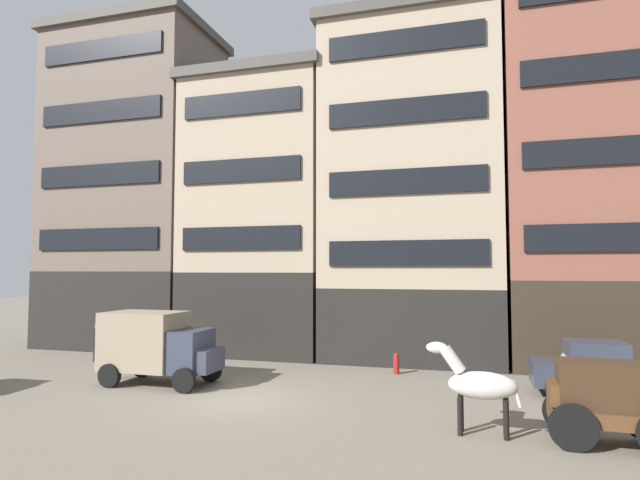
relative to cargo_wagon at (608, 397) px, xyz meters
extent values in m
plane|color=slate|center=(-10.34, 1.53, -1.15)|extent=(120.00, 120.00, 0.00)
cube|color=black|center=(-21.43, 11.27, 0.91)|extent=(8.56, 6.03, 4.11)
cube|color=#66564C|center=(-21.43, 11.27, 9.61)|extent=(8.56, 6.03, 13.30)
cube|color=#47423D|center=(-21.43, 11.27, 16.51)|extent=(9.06, 6.53, 0.50)
cube|color=black|center=(-21.43, 8.20, 4.62)|extent=(7.19, 0.12, 1.10)
cube|color=black|center=(-21.43, 8.20, 7.95)|extent=(7.19, 0.12, 1.10)
cube|color=black|center=(-21.43, 8.20, 11.27)|extent=(7.19, 0.12, 1.10)
cube|color=black|center=(-21.43, 8.20, 14.60)|extent=(7.19, 0.12, 1.10)
cube|color=black|center=(-13.43, 11.27, 0.88)|extent=(7.13, 6.03, 4.06)
cube|color=tan|center=(-13.43, 11.27, 7.74)|extent=(7.13, 6.03, 9.66)
cube|color=#47423D|center=(-13.43, 11.27, 12.82)|extent=(7.63, 6.53, 0.50)
cube|color=black|center=(-13.43, 8.20, 4.52)|extent=(5.99, 0.12, 1.10)
cube|color=black|center=(-13.43, 8.20, 7.74)|extent=(5.99, 0.12, 1.10)
cube|color=black|center=(-13.43, 8.20, 10.96)|extent=(5.99, 0.12, 1.10)
cube|color=black|center=(-5.68, 11.27, 0.53)|extent=(8.07, 6.03, 3.36)
cube|color=tan|center=(-5.68, 11.27, 8.39)|extent=(8.07, 6.03, 12.36)
cube|color=#47423D|center=(-5.68, 11.27, 14.82)|extent=(8.57, 6.53, 0.50)
cube|color=black|center=(-5.68, 8.20, 3.75)|extent=(6.78, 0.12, 1.10)
cube|color=black|center=(-5.68, 8.20, 6.84)|extent=(6.78, 0.12, 1.10)
cube|color=black|center=(-5.68, 8.20, 9.93)|extent=(6.78, 0.12, 1.10)
cube|color=black|center=(-5.68, 8.20, 13.02)|extent=(6.78, 0.12, 1.10)
cube|color=#33281E|center=(1.77, 11.27, 0.73)|extent=(6.53, 6.03, 3.75)
cube|color=brown|center=(1.77, 11.27, 9.34)|extent=(6.53, 6.03, 13.47)
cube|color=black|center=(1.77, 8.20, 4.29)|extent=(5.48, 0.12, 1.10)
cube|color=black|center=(1.77, 8.20, 7.66)|extent=(5.48, 0.12, 1.10)
cube|color=black|center=(1.77, 8.20, 11.03)|extent=(5.48, 0.12, 1.10)
cube|color=brown|center=(0.05, 0.00, -0.45)|extent=(2.75, 1.41, 0.36)
cube|color=#3D2819|center=(0.05, 0.00, 0.28)|extent=(2.34, 1.20, 1.10)
cube|color=brown|center=(-1.10, 0.05, 0.03)|extent=(0.44, 1.06, 0.50)
cylinder|color=black|center=(-0.88, -0.67, -0.60)|extent=(1.10, 0.13, 1.10)
cylinder|color=black|center=(-0.82, 0.75, -0.60)|extent=(1.10, 0.13, 1.10)
ellipsoid|color=beige|center=(-2.85, 0.00, 0.10)|extent=(1.72, 0.67, 0.70)
cylinder|color=beige|center=(-3.57, 0.03, 0.70)|extent=(0.68, 0.35, 0.76)
ellipsoid|color=beige|center=(-3.97, 0.05, 1.00)|extent=(0.57, 0.26, 0.30)
cylinder|color=beige|center=(-2.04, -0.04, -0.05)|extent=(0.27, 0.11, 0.65)
cylinder|color=black|center=(-3.41, -0.16, -0.67)|extent=(0.14, 0.14, 0.95)
cylinder|color=black|center=(-3.39, 0.20, -0.67)|extent=(0.14, 0.14, 0.95)
cylinder|color=black|center=(-2.31, -0.21, -0.67)|extent=(0.14, 0.14, 0.95)
cylinder|color=black|center=(-2.29, 0.15, -0.67)|extent=(0.14, 0.14, 0.95)
cube|color=#333847|center=(-12.96, 2.83, 0.12)|extent=(1.40, 1.70, 1.50)
cube|color=#333847|center=(-12.26, 2.83, -0.18)|extent=(0.90, 1.45, 0.80)
cube|color=gray|center=(-14.76, 2.83, 0.42)|extent=(2.80, 1.90, 2.10)
cube|color=silver|center=(-12.51, 2.83, 0.37)|extent=(0.19, 1.36, 0.64)
cylinder|color=black|center=(-12.51, 3.78, -0.73)|extent=(0.84, 0.22, 0.84)
cylinder|color=black|center=(-12.51, 1.88, -0.73)|extent=(0.84, 0.22, 0.84)
cylinder|color=black|center=(-15.51, 3.78, -0.73)|extent=(0.84, 0.22, 0.84)
cylinder|color=black|center=(-15.51, 1.88, -0.73)|extent=(0.84, 0.22, 0.84)
cube|color=#333847|center=(0.70, 5.10, -0.42)|extent=(3.71, 1.61, 0.80)
cube|color=#333847|center=(0.85, 5.10, 0.33)|extent=(1.80, 1.45, 0.70)
cube|color=silver|center=(0.00, 5.10, 0.20)|extent=(0.34, 1.31, 0.56)
cylinder|color=black|center=(-0.50, 4.27, -0.82)|extent=(0.66, 0.18, 0.66)
cylinder|color=black|center=(-0.50, 5.95, -0.82)|extent=(0.66, 0.18, 0.66)
cylinder|color=black|center=(1.90, 5.94, -0.82)|extent=(0.66, 0.18, 0.66)
cylinder|color=black|center=(-19.60, 6.05, -0.72)|extent=(0.16, 0.16, 0.85)
cylinder|color=black|center=(-19.40, 6.05, -0.72)|extent=(0.16, 0.16, 0.85)
cylinder|color=black|center=(-19.50, 6.05, 0.01)|extent=(0.50, 0.50, 0.62)
sphere|color=tan|center=(-19.50, 6.05, 0.45)|extent=(0.22, 0.22, 0.22)
cylinder|color=black|center=(-19.50, 6.05, 0.55)|extent=(0.28, 0.28, 0.02)
cylinder|color=black|center=(-19.50, 6.05, 0.60)|extent=(0.18, 0.18, 0.09)
cylinder|color=maroon|center=(-5.99, 7.11, -0.80)|extent=(0.24, 0.24, 0.70)
sphere|color=maroon|center=(-5.99, 7.11, -0.43)|extent=(0.22, 0.22, 0.22)
camera|label=1|loc=(-3.15, -13.85, 3.03)|focal=28.81mm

